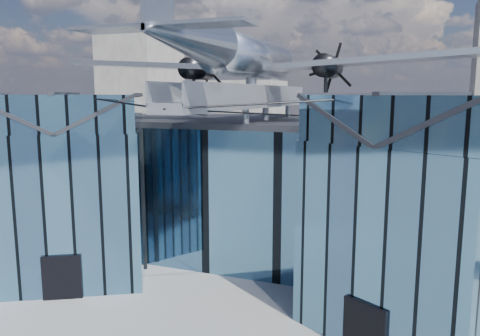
% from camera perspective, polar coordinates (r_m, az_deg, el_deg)
% --- Properties ---
extents(ground_plane, '(120.00, 120.00, 0.00)m').
position_cam_1_polar(ground_plane, '(29.20, -1.46, -14.69)').
color(ground_plane, gray).
extents(museum, '(32.88, 24.50, 17.60)m').
position_cam_1_polar(museum, '(32.77, 2.41, -1.89)').
color(museum, teal).
rests_on(museum, ground).
extents(bg_towers, '(77.00, 24.50, 26.00)m').
position_cam_1_polar(bg_towers, '(75.69, 14.53, 7.46)').
color(bg_towers, gray).
rests_on(bg_towers, ground).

